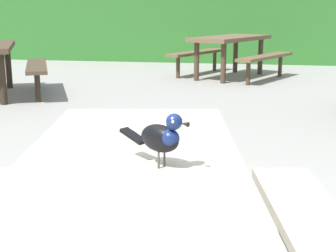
% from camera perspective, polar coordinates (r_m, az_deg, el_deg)
% --- Properties ---
extents(hedge_wall, '(28.00, 1.25, 1.78)m').
position_cam_1_polar(hedge_wall, '(11.82, 6.77, 11.85)').
color(hedge_wall, '#2D6B28').
rests_on(hedge_wall, ground).
extents(picnic_table_foreground, '(1.95, 1.98, 0.74)m').
position_cam_1_polar(picnic_table_foreground, '(1.68, -4.41, -10.43)').
color(picnic_table_foreground, '#B2A893').
rests_on(picnic_table_foreground, ground).
extents(bird_grackle, '(0.26, 0.17, 0.18)m').
position_cam_1_polar(bird_grackle, '(1.55, -0.68, -1.24)').
color(bird_grackle, black).
rests_on(bird_grackle, picnic_table_foreground).
extents(picnic_table_mid_right, '(2.26, 2.27, 0.74)m').
position_cam_1_polar(picnic_table_mid_right, '(9.00, 7.27, 9.16)').
color(picnic_table_mid_right, brown).
rests_on(picnic_table_mid_right, ground).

